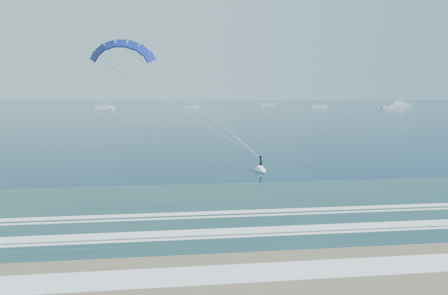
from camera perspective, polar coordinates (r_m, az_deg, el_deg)
ground at (r=20.38m, az=-6.10°, el=-17.49°), size 900.00×900.00×0.00m
kitesurfer_rig at (r=42.44m, az=-4.63°, el=6.48°), size 19.89×4.34×15.01m
motor_yacht at (r=269.65m, az=23.74°, el=5.64°), size 13.51×3.60×5.78m
sailboat_1 at (r=222.49m, az=-16.67°, el=5.44°), size 9.17×2.40×12.52m
sailboat_2 at (r=242.78m, az=-16.99°, el=5.60°), size 8.80×2.40×11.85m
sailboat_3 at (r=219.27m, az=-4.80°, el=5.71°), size 7.81×2.40×10.96m
sailboat_4 at (r=277.01m, az=6.12°, el=6.13°), size 9.26×2.40×12.51m
sailboat_5 at (r=237.72m, az=13.32°, el=5.69°), size 9.46×2.40×12.81m
sailboat_6 at (r=239.28m, az=22.49°, el=5.32°), size 8.24×2.40×11.23m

